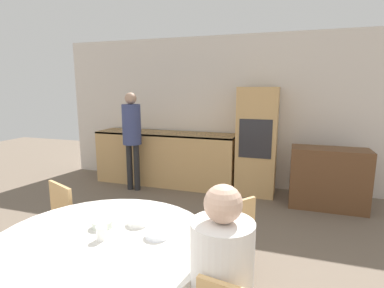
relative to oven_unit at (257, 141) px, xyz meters
name	(u,v)px	position (x,y,z in m)	size (l,w,h in m)	color
wall_back	(234,112)	(-0.46, 0.34, 0.43)	(6.53, 0.05, 2.60)	silver
kitchen_counter	(166,157)	(-1.61, -0.01, -0.39)	(2.52, 0.60, 0.94)	tan
oven_unit	(257,141)	(0.00, 0.00, 0.00)	(0.62, 0.59, 1.74)	tan
sideboard	(328,178)	(1.06, -0.33, -0.43)	(1.05, 0.45, 0.88)	brown
dining_table	(103,269)	(-0.61, -3.38, -0.30)	(1.41, 1.41, 0.78)	brown
chair_far_left	(52,228)	(-1.46, -2.92, -0.37)	(0.53, 0.53, 0.88)	tan
chair_far_right	(227,243)	(0.06, -2.68, -0.37)	(0.56, 0.56, 0.88)	tan
person_seated	(221,286)	(0.20, -3.54, -0.13)	(0.32, 0.39, 1.27)	#262628
person_standing	(132,130)	(-2.00, -0.50, 0.16)	(0.31, 0.31, 1.65)	#262628
cup	(101,233)	(-0.61, -3.38, -0.05)	(0.07, 0.07, 0.09)	white
bowl_near	(157,234)	(-0.29, -3.24, -0.07)	(0.15, 0.15, 0.04)	silver
bowl_centre	(103,224)	(-0.70, -3.23, -0.07)	(0.15, 0.15, 0.05)	silver
bowl_far	(138,222)	(-0.49, -3.12, -0.07)	(0.15, 0.15, 0.04)	white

